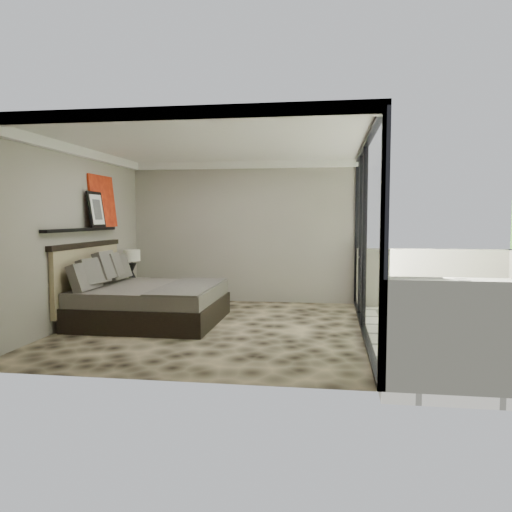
# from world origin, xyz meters

# --- Properties ---
(floor) EXTENTS (5.00, 5.00, 0.00)m
(floor) POSITION_xyz_m (0.00, 0.00, 0.00)
(floor) COLOR black
(floor) RESTS_ON ground
(ceiling) EXTENTS (4.50, 5.00, 0.02)m
(ceiling) POSITION_xyz_m (0.00, 0.00, 2.79)
(ceiling) COLOR silver
(ceiling) RESTS_ON back_wall
(back_wall) EXTENTS (4.50, 0.02, 2.80)m
(back_wall) POSITION_xyz_m (0.00, 2.49, 1.40)
(back_wall) COLOR gray
(back_wall) RESTS_ON floor
(left_wall) EXTENTS (0.02, 5.00, 2.80)m
(left_wall) POSITION_xyz_m (-2.24, 0.00, 1.40)
(left_wall) COLOR gray
(left_wall) RESTS_ON floor
(glass_wall) EXTENTS (0.08, 5.00, 2.80)m
(glass_wall) POSITION_xyz_m (2.25, 0.00, 1.40)
(glass_wall) COLOR white
(glass_wall) RESTS_ON floor
(terrace_slab) EXTENTS (3.00, 5.00, 0.12)m
(terrace_slab) POSITION_xyz_m (3.75, 0.00, -0.06)
(terrace_slab) COLOR beige
(terrace_slab) RESTS_ON ground
(picture_ledge) EXTENTS (0.12, 2.20, 0.05)m
(picture_ledge) POSITION_xyz_m (-2.18, 0.10, 1.50)
(picture_ledge) COLOR black
(picture_ledge) RESTS_ON left_wall
(bed) EXTENTS (2.22, 2.14, 1.23)m
(bed) POSITION_xyz_m (-1.21, 0.27, 0.36)
(bed) COLOR black
(bed) RESTS_ON floor
(nightstand) EXTENTS (0.64, 0.64, 0.54)m
(nightstand) POSITION_xyz_m (-1.99, 1.60, 0.27)
(nightstand) COLOR black
(nightstand) RESTS_ON floor
(table_lamp) EXTENTS (0.31, 0.31, 0.57)m
(table_lamp) POSITION_xyz_m (-1.95, 1.54, 0.88)
(table_lamp) COLOR black
(table_lamp) RESTS_ON nightstand
(abstract_canvas) EXTENTS (0.13, 0.90, 0.90)m
(abstract_canvas) POSITION_xyz_m (-2.19, 0.88, 1.97)
(abstract_canvas) COLOR #B8540F
(abstract_canvas) RESTS_ON picture_ledge
(framed_print) EXTENTS (0.11, 0.50, 0.60)m
(framed_print) POSITION_xyz_m (-2.14, 0.51, 1.82)
(framed_print) COLOR black
(framed_print) RESTS_ON picture_ledge
(ottoman) EXTENTS (0.57, 0.57, 0.44)m
(ottoman) POSITION_xyz_m (4.45, 0.62, 0.22)
(ottoman) COLOR white
(ottoman) RESTS_ON terrace_slab
(lounger) EXTENTS (1.06, 1.60, 0.57)m
(lounger) POSITION_xyz_m (3.29, 0.31, 0.18)
(lounger) COLOR white
(lounger) RESTS_ON terrace_slab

